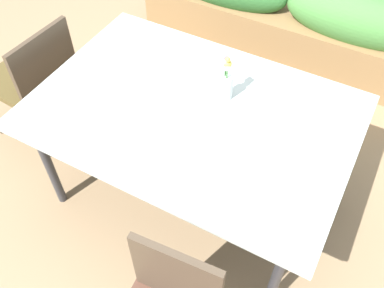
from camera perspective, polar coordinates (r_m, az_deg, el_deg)
The scene contains 5 objects.
ground_plane at distance 2.83m, azimuth 1.73°, elevation -5.64°, with size 12.00×12.00×0.00m, color #9E7F5B.
dining_table at distance 2.26m, azimuth -0.00°, elevation 3.56°, with size 1.67×1.16×0.75m.
chair_end_left at distance 2.97m, azimuth -20.43°, elevation 8.64°, with size 0.52×0.52×0.88m.
flower_vase at distance 2.22m, azimuth 4.71°, elevation 8.43°, with size 0.06×0.06×0.27m.
planter_box at distance 3.67m, azimuth 12.39°, elevation 15.74°, with size 2.42×0.41×0.73m.
Camera 1 is at (0.69, -1.45, 2.33)m, focal length 39.73 mm.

